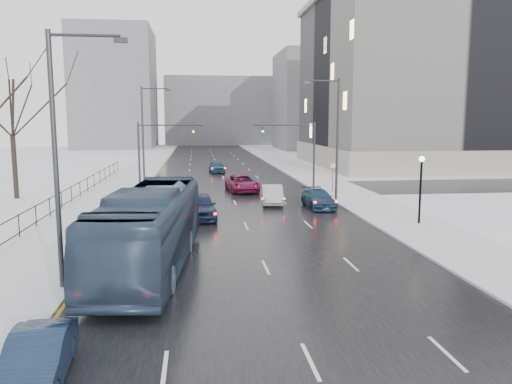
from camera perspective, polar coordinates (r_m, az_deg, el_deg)
name	(u,v)px	position (r m, az deg, el deg)	size (l,w,h in m)	color
road	(222,176)	(60.21, -3.89, 1.86)	(16.00, 150.00, 0.04)	black
cross_road	(229,189)	(48.32, -3.15, 0.29)	(130.00, 10.00, 0.04)	black
sidewalk_left	(133,176)	(60.58, -13.86, 1.74)	(5.00, 150.00, 0.16)	silver
sidewalk_right	(308,174)	(61.63, 5.91, 2.04)	(5.00, 150.00, 0.16)	silver
park_strip	(49,178)	(62.47, -22.54, 1.52)	(14.00, 150.00, 0.12)	white
tree_park_e	(17,200)	(46.79, -25.64, -0.80)	(9.45, 9.45, 13.50)	black
iron_fence	(25,221)	(31.91, -24.90, -2.97)	(0.06, 70.00, 1.30)	black
streetlight_r_mid	(335,133)	(41.33, 8.98, 6.65)	(2.95, 0.25, 10.00)	#2D2D33
streetlight_l_near	(61,148)	(20.44, -21.39, 4.67)	(2.95, 0.25, 10.00)	#2D2D33
streetlight_l_far	(145,131)	(52.02, -12.57, 6.86)	(2.95, 0.25, 10.00)	#2D2D33
lamppost_r_mid	(421,180)	(33.12, 18.32, 1.33)	(0.36, 0.36, 4.28)	black
mast_signal_right	(303,147)	(48.94, 5.44, 5.18)	(6.10, 0.33, 6.50)	#2D2D33
mast_signal_left	(150,148)	(48.02, -11.98, 4.98)	(6.10, 0.33, 6.50)	#2D2D33
no_uturn_sign	(333,169)	(45.65, 8.78, 2.63)	(0.60, 0.06, 2.70)	#2D2D33
civic_building	(452,89)	(81.35, 21.47, 10.86)	(41.00, 31.00, 24.80)	gray
bldg_far_right	(330,101)	(118.97, 8.44, 10.23)	(24.00, 20.00, 22.00)	slate
bldg_far_left	(116,89)	(126.40, -15.75, 11.25)	(18.00, 22.00, 28.00)	slate
bldg_far_center	(221,112)	(139.96, -3.99, 9.16)	(30.00, 18.00, 18.00)	slate
sedan_left_near	(38,359)	(14.42, -23.70, -17.03)	(1.40, 4.01, 1.32)	#152541
bus	(151,229)	(22.87, -11.96, -4.11)	(3.07, 13.12, 3.66)	#31445F
sedan_center_near	(200,206)	(34.04, -6.41, -1.61)	(2.03, 5.04, 1.72)	#121C37
sedan_right_near	(272,194)	(39.76, 1.88, -0.29)	(1.60, 4.60, 1.52)	#A8A7AC
sedan_right_cross	(242,183)	(46.74, -1.59, 1.01)	(2.55, 5.53, 1.54)	maroon
sedan_right_far	(318,199)	(38.38, 7.16, -0.77)	(1.92, 4.72, 1.37)	#1A354F
sedan_center_far	(217,167)	(63.77, -4.52, 2.91)	(1.79, 4.46, 1.52)	navy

